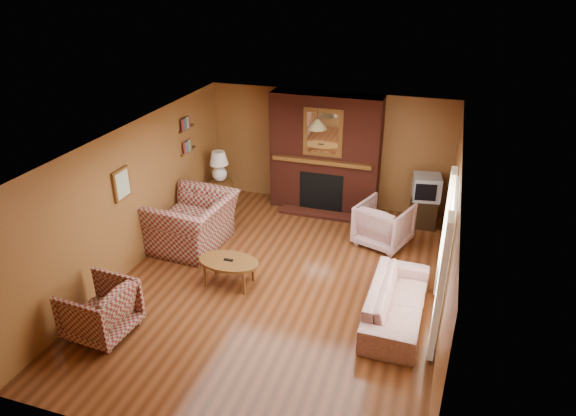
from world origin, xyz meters
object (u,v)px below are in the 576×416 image
(plaid_loveseat, at_px, (193,222))
(floral_armchair, at_px, (384,224))
(floral_sofa, at_px, (396,302))
(crt_tv, at_px, (427,187))
(coffee_table, at_px, (229,263))
(fireplace, at_px, (325,154))
(tv_stand, at_px, (424,212))
(side_table, at_px, (221,193))
(plaid_armchair, at_px, (100,310))
(table_lamp, at_px, (219,165))

(plaid_loveseat, distance_m, floral_armchair, 3.43)
(plaid_loveseat, distance_m, floral_sofa, 3.90)
(crt_tv, bearing_deg, plaid_loveseat, -152.15)
(coffee_table, xyz_separation_m, crt_tv, (2.80, 3.02, 0.42))
(fireplace, bearing_deg, coffee_table, -103.13)
(fireplace, bearing_deg, tv_stand, -5.15)
(plaid_loveseat, distance_m, crt_tv, 4.42)
(plaid_loveseat, relative_size, side_table, 2.64)
(fireplace, relative_size, tv_stand, 4.19)
(floral_sofa, height_order, tv_stand, tv_stand)
(plaid_armchair, xyz_separation_m, crt_tv, (4.00, 4.66, 0.42))
(side_table, xyz_separation_m, crt_tv, (4.15, 0.34, 0.53))
(plaid_loveseat, relative_size, floral_armchair, 1.63)
(plaid_loveseat, relative_size, plaid_armchair, 1.69)
(table_lamp, bearing_deg, crt_tv, 4.74)
(fireplace, xyz_separation_m, table_lamp, (-2.10, -0.53, -0.27))
(fireplace, height_order, floral_sofa, fireplace)
(fireplace, xyz_separation_m, crt_tv, (2.05, -0.19, -0.38))
(table_lamp, bearing_deg, plaid_loveseat, -81.71)
(coffee_table, height_order, table_lamp, table_lamp)
(floral_sofa, height_order, coffee_table, floral_sofa)
(tv_stand, bearing_deg, floral_armchair, -122.21)
(fireplace, relative_size, floral_armchair, 2.71)
(table_lamp, height_order, crt_tv, table_lamp)
(crt_tv, bearing_deg, tv_stand, 90.00)
(side_table, bearing_deg, floral_armchair, -10.26)
(side_table, bearing_deg, coffee_table, -63.17)
(crt_tv, bearing_deg, table_lamp, -175.26)
(fireplace, bearing_deg, table_lamp, -165.71)
(fireplace, bearing_deg, side_table, -165.71)
(plaid_armchair, height_order, crt_tv, crt_tv)
(plaid_armchair, relative_size, coffee_table, 0.86)
(side_table, distance_m, table_lamp, 0.64)
(plaid_loveseat, bearing_deg, tv_stand, 121.67)
(tv_stand, relative_size, crt_tv, 1.00)
(crt_tv, bearing_deg, floral_armchair, -123.31)
(floral_armchair, bearing_deg, plaid_loveseat, 37.92)
(plaid_armchair, bearing_deg, floral_armchair, 142.12)
(plaid_armchair, xyz_separation_m, coffee_table, (1.20, 1.64, -0.00))
(fireplace, bearing_deg, floral_sofa, -60.03)
(coffee_table, relative_size, tv_stand, 1.73)
(fireplace, xyz_separation_m, plaid_armchair, (-1.95, -4.85, -0.79))
(floral_armchair, height_order, crt_tv, crt_tv)
(floral_armchair, bearing_deg, fireplace, -20.20)
(fireplace, xyz_separation_m, coffee_table, (-0.75, -3.21, -0.80))
(coffee_table, distance_m, crt_tv, 4.14)
(table_lamp, xyz_separation_m, tv_stand, (4.15, 0.35, -0.62))
(plaid_loveseat, bearing_deg, floral_armchair, 112.13)
(coffee_table, bearing_deg, floral_sofa, -1.88)
(tv_stand, bearing_deg, plaid_armchair, -129.68)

